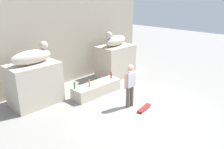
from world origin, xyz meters
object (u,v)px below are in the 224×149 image
statue_reclining_left (32,56)px  skater (130,84)px  bottle_red (111,75)px  statue_reclining_right (115,40)px  bottle_green (75,86)px  bottle_orange (89,84)px  skateboard (144,108)px

statue_reclining_left → skater: statue_reclining_left is taller
skater → bottle_red: 1.94m
statue_reclining_right → bottle_green: (-3.20, -0.84, -1.28)m
statue_reclining_left → bottle_orange: size_ratio=5.14×
skater → bottle_green: bearing=126.2°
bottle_green → bottle_orange: 0.61m
statue_reclining_right → bottle_red: size_ratio=5.07×
statue_reclining_left → bottle_green: statue_reclining_left is taller
statue_reclining_left → bottle_orange: 2.45m
skateboard → bottle_red: size_ratio=2.50×
skateboard → bottle_orange: (-0.77, 2.24, 0.56)m
statue_reclining_right → bottle_red: bearing=28.5°
bottle_green → bottle_orange: bottle_orange is taller
skater → bottle_orange: size_ratio=5.29×
statue_reclining_right → bottle_green: 3.55m
skater → bottle_orange: bearing=115.0°
skateboard → bottle_red: 2.45m
skateboard → bottle_green: bearing=107.8°
statue_reclining_right → bottle_green: statue_reclining_right is taller
bottle_green → skateboard: bearing=-62.3°
statue_reclining_right → skater: (-2.08, -2.79, -0.98)m
skater → bottle_red: bearing=72.7°
skater → skateboard: (0.20, -0.56, -0.86)m
skater → bottle_red: skater is taller
statue_reclining_right → bottle_orange: size_ratio=5.30×
bottle_orange → skater: bearing=-71.4°
statue_reclining_left → bottle_red: bearing=-21.0°
bottle_orange → bottle_red: bottle_red is taller
bottle_green → statue_reclining_left: bearing=145.1°
bottle_green → skater: bearing=-60.2°
statue_reclining_left → bottle_green: 1.96m
skater → bottle_orange: 1.80m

